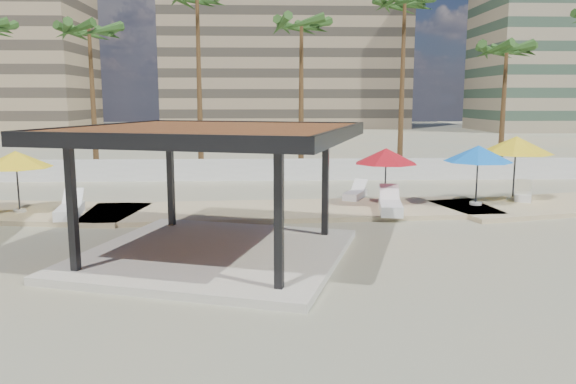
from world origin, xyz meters
name	(u,v)px	position (x,y,z in m)	size (l,w,h in m)	color
ground	(232,264)	(0.00, 0.00, 0.00)	(200.00, 200.00, 0.00)	tan
promenade	(292,208)	(2.00, 7.67, 0.06)	(44.45, 7.97, 0.24)	#C6B284
boundary_wall	(250,170)	(0.00, 16.00, 0.60)	(56.00, 0.30, 1.20)	silver
building_mid	(285,38)	(4.00, 78.00, 14.27)	(38.00, 16.00, 30.40)	#847259
pavilion_central	(213,180)	(-0.53, 0.66, 2.23)	(9.20, 9.20, 3.73)	beige
umbrella_b	(16,160)	(-8.55, 6.63, 2.20)	(3.38, 3.38, 2.36)	beige
umbrella_c	(386,156)	(5.81, 7.67, 2.18)	(3.11, 3.11, 2.32)	beige
umbrella_d	(478,154)	(9.52, 7.44, 2.28)	(3.63, 3.63, 2.44)	beige
umbrella_e	(516,145)	(11.59, 8.61, 2.53)	(3.83, 3.83, 2.73)	beige
lounger_a	(70,210)	(-6.38, 5.85, 0.39)	(1.09, 2.40, 0.88)	white
lounger_b	(355,194)	(4.84, 9.24, 0.35)	(1.36, 2.00, 0.72)	white
lounger_c	(390,206)	(5.70, 6.12, 0.40)	(1.15, 2.53, 0.92)	white
lounger_d	(523,195)	(12.09, 8.68, 0.36)	(1.42, 2.04, 0.74)	white
palm_c	(89,37)	(-9.00, 18.10, 7.94)	(3.00, 3.00, 9.09)	brown
palm_d	(197,5)	(-3.00, 18.90, 9.81)	(3.00, 3.00, 11.10)	brown
palm_e	(301,31)	(3.00, 18.40, 8.34)	(3.00, 3.00, 9.52)	brown
palm_f	(405,10)	(9.00, 18.60, 9.57)	(3.00, 3.00, 10.83)	brown
palm_g	(507,54)	(15.00, 18.20, 7.06)	(3.00, 3.00, 8.16)	brown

